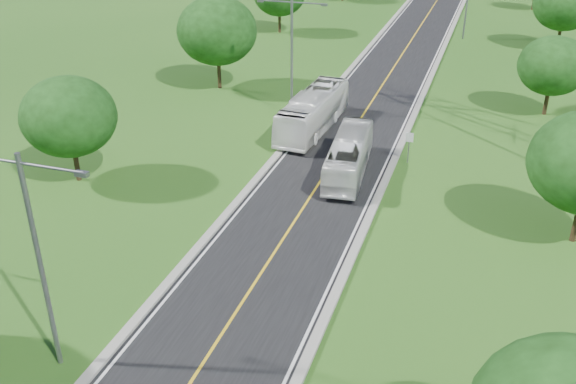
{
  "coord_description": "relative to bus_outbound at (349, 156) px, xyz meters",
  "views": [
    {
      "loc": [
        10.24,
        -5.45,
        19.43
      ],
      "look_at": [
        0.19,
        25.15,
        3.0
      ],
      "focal_mm": 40.0,
      "sensor_mm": 36.0,
      "label": 1
    }
  ],
  "objects": [
    {
      "name": "road",
      "position": [
        -1.51,
        31.25,
        -1.38
      ],
      "size": [
        8.0,
        150.0,
        0.06
      ],
      "primitive_type": "cube",
      "color": "black",
      "rests_on": "ground"
    },
    {
      "name": "ground",
      "position": [
        -1.51,
        25.25,
        -1.41
      ],
      "size": [
        260.0,
        260.0,
        0.0
      ],
      "primitive_type": "plane",
      "color": "#255317",
      "rests_on": "ground"
    },
    {
      "name": "curb_right",
      "position": [
        2.74,
        31.25,
        -1.3
      ],
      "size": [
        0.5,
        150.0,
        0.22
      ],
      "primitive_type": "cube",
      "color": "gray",
      "rests_on": "ground"
    },
    {
      "name": "tree_rc",
      "position": [
        13.49,
        17.25,
        2.92
      ],
      "size": [
        5.88,
        5.88,
        6.84
      ],
      "color": "black",
      "rests_on": "ground"
    },
    {
      "name": "streetlight_mid_left",
      "position": [
        -7.51,
        10.25,
        4.53
      ],
      "size": [
        5.9,
        0.25,
        10.0
      ],
      "color": "slate",
      "rests_on": "ground"
    },
    {
      "name": "tree_lc",
      "position": [
        -16.51,
        15.25,
        4.16
      ],
      "size": [
        7.56,
        7.56,
        8.79
      ],
      "color": "black",
      "rests_on": "ground"
    },
    {
      "name": "speed_limit_sign",
      "position": [
        3.69,
        3.24,
        0.19
      ],
      "size": [
        0.55,
        0.09,
        2.4
      ],
      "color": "slate",
      "rests_on": "ground"
    },
    {
      "name": "curb_left",
      "position": [
        -5.76,
        31.25,
        -1.3
      ],
      "size": [
        0.5,
        150.0,
        0.22
      ],
      "primitive_type": "cube",
      "color": "gray",
      "rests_on": "ground"
    },
    {
      "name": "bus_outbound",
      "position": [
        0.0,
        0.0,
        0.0
      ],
      "size": [
        3.13,
        9.87,
        2.7
      ],
      "primitive_type": "imported",
      "rotation": [
        0.0,
        0.0,
        3.23
      ],
      "color": "silver",
      "rests_on": "road"
    },
    {
      "name": "bus_inbound",
      "position": [
        -4.71,
        7.27,
        0.23
      ],
      "size": [
        3.24,
        11.51,
        3.17
      ],
      "primitive_type": "imported",
      "rotation": [
        0.0,
        0.0,
        -0.05
      ],
      "color": "white",
      "rests_on": "road"
    },
    {
      "name": "tree_lb",
      "position": [
        -17.51,
        -6.75,
        3.23
      ],
      "size": [
        6.3,
        6.3,
        7.33
      ],
      "color": "black",
      "rests_on": "ground"
    },
    {
      "name": "tree_rd",
      "position": [
        15.49,
        41.25,
        3.85
      ],
      "size": [
        7.14,
        7.14,
        8.3
      ],
      "color": "black",
      "rests_on": "ground"
    },
    {
      "name": "streetlight_near_left",
      "position": [
        -7.51,
        -22.75,
        4.53
      ],
      "size": [
        5.9,
        0.25,
        10.0
      ],
      "color": "slate",
      "rests_on": "ground"
    }
  ]
}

